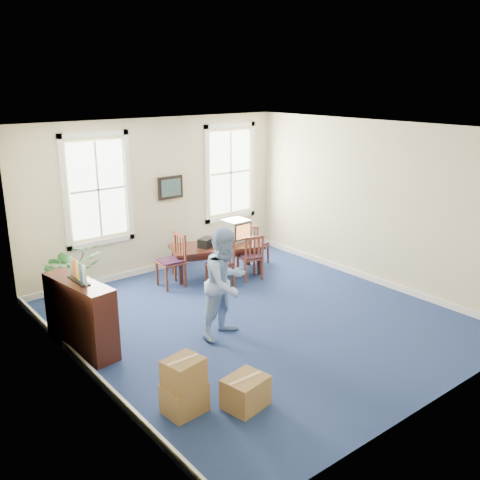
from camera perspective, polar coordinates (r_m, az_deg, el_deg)
floor at (r=9.23m, az=1.85°, el=-8.41°), size 6.50×6.50×0.00m
ceiling at (r=8.39m, az=2.05°, el=11.79°), size 6.50×6.50×0.00m
wall_back at (r=11.28m, az=-8.83°, el=4.66°), size 6.50×0.00×6.50m
wall_front at (r=6.67m, az=20.38°, el=-4.76°), size 6.50×0.00×6.50m
wall_left at (r=7.19m, az=-16.64°, el=-2.84°), size 0.00×6.50×6.50m
wall_right at (r=10.80m, az=14.20°, el=3.82°), size 0.00×6.50×6.50m
baseboard_back at (r=11.67m, az=-8.42°, el=-2.78°), size 6.00×0.04×0.12m
baseboard_left at (r=7.84m, az=-15.47°, el=-13.47°), size 0.04×6.50×0.12m
baseboard_right at (r=11.21m, az=13.55°, el=-3.89°), size 0.04×6.50×0.12m
window_left at (r=10.63m, az=-14.95°, el=5.21°), size 1.40×0.12×2.20m
window_right at (r=12.23m, az=-1.05°, el=7.23°), size 1.40×0.12×2.20m
wall_picture at (r=11.35m, az=-7.42°, el=5.57°), size 0.58×0.06×0.48m
conference_table at (r=11.16m, az=-2.53°, el=-2.10°), size 2.05×1.41×0.64m
crt_tv at (r=11.35m, az=-0.43°, el=1.09°), size 0.50×0.55×0.44m
game_console at (r=11.53m, az=0.70°, el=0.34°), size 0.24×0.27×0.06m
equipment_bag at (r=10.96m, az=-3.59°, el=-0.25°), size 0.42×0.36×0.18m
chair_near_left at (r=10.41m, az=-2.18°, el=-2.56°), size 0.45×0.45×0.97m
chair_near_right at (r=10.86m, az=1.08°, el=-1.77°), size 0.52×0.52×0.95m
chair_end_left at (r=10.53m, az=-7.42°, el=-2.24°), size 0.50×0.50×1.05m
chair_end_right at (r=11.77m, az=1.82°, el=-0.38°), size 0.47×0.47×0.91m
man at (r=8.35m, az=-1.52°, el=-4.60°), size 1.00×0.85×1.77m
credenza at (r=8.38m, az=-16.62°, el=-7.74°), size 0.60×1.45×1.10m
brochure_rack at (r=8.12m, az=-16.91°, el=-3.11°), size 0.18×0.74×0.32m
potted_plant at (r=10.06m, az=-17.49°, el=-3.42°), size 1.08×0.95×1.18m
cardboard_boxes at (r=6.90m, az=-5.06°, el=-14.26°), size 1.53×1.53×0.75m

